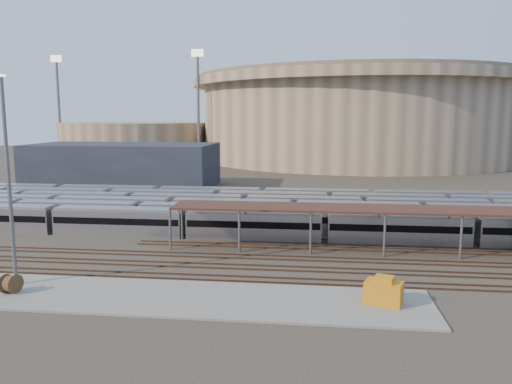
{
  "coord_description": "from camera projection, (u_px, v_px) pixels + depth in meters",
  "views": [
    {
      "loc": [
        9.53,
        -56.76,
        16.21
      ],
      "look_at": [
        1.32,
        12.0,
        5.76
      ],
      "focal_mm": 35.0,
      "sensor_mm": 36.0,
      "label": 1
    }
  ],
  "objects": [
    {
      "name": "yellow_equipment",
      "position": [
        384.0,
        293.0,
        43.04
      ],
      "size": [
        3.59,
        2.88,
        1.95
      ],
      "primitive_type": "cube",
      "rotation": [
        0.0,
        0.0,
        -0.34
      ],
      "color": "orange",
      "rests_on": "apron"
    },
    {
      "name": "cable_reel_west",
      "position": [
        11.0,
        284.0,
        45.66
      ],
      "size": [
        1.47,
        1.98,
        1.77
      ],
      "primitive_type": "cylinder",
      "rotation": [
        0.0,
        1.57,
        -0.3
      ],
      "color": "brown",
      "rests_on": "apron"
    },
    {
      "name": "floodlight_1",
      "position": [
        59.0,
        105.0,
        183.97
      ],
      "size": [
        4.0,
        1.0,
        38.4
      ],
      "color": "slate",
      "rests_on": "ground"
    },
    {
      "name": "subway_trains",
      "position": [
        245.0,
        211.0,
        77.29
      ],
      "size": [
        126.32,
        23.9,
        3.6
      ],
      "color": "#A9A9AD",
      "rests_on": "ground"
    },
    {
      "name": "empty_tracks",
      "position": [
        226.0,
        266.0,
        54.34
      ],
      "size": [
        170.0,
        9.62,
        0.18
      ],
      "color": "#4C3323",
      "rests_on": "ground"
    },
    {
      "name": "secondary_arena",
      "position": [
        135.0,
        141.0,
        192.89
      ],
      "size": [
        56.0,
        56.0,
        14.0
      ],
      "primitive_type": "cylinder",
      "color": "tan",
      "rests_on": "ground"
    },
    {
      "name": "apron",
      "position": [
        151.0,
        297.0,
        45.11
      ],
      "size": [
        50.0,
        9.0,
        0.2
      ],
      "primitive_type": "cube",
      "color": "gray",
      "rests_on": "ground"
    },
    {
      "name": "floodlight_3",
      "position": [
        271.0,
        106.0,
        214.45
      ],
      "size": [
        4.0,
        1.0,
        38.4
      ],
      "color": "slate",
      "rests_on": "ground"
    },
    {
      "name": "service_building",
      "position": [
        124.0,
        165.0,
        116.62
      ],
      "size": [
        42.0,
        20.0,
        10.0
      ],
      "primitive_type": "cube",
      "color": "#1E232D",
      "rests_on": "ground"
    },
    {
      "name": "stadium",
      "position": [
        357.0,
        116.0,
        191.33
      ],
      "size": [
        124.0,
        124.0,
        32.5
      ],
      "color": "tan",
      "rests_on": "ground"
    },
    {
      "name": "floodlight_0",
      "position": [
        198.0,
        104.0,
        167.7
      ],
      "size": [
        4.0,
        1.0,
        38.4
      ],
      "color": "slate",
      "rests_on": "ground"
    },
    {
      "name": "yard_light_pole",
      "position": [
        9.0,
        182.0,
        46.73
      ],
      "size": [
        0.82,
        0.36,
        19.83
      ],
      "color": "slate",
      "rests_on": "apron"
    },
    {
      "name": "ground",
      "position": [
        233.0,
        255.0,
        59.26
      ],
      "size": [
        420.0,
        420.0,
        0.0
      ],
      "primitive_type": "plane",
      "color": "#383026",
      "rests_on": "ground"
    },
    {
      "name": "inspection_shed",
      "position": [
        419.0,
        211.0,
        59.87
      ],
      "size": [
        60.3,
        6.0,
        5.3
      ],
      "color": "slate",
      "rests_on": "ground"
    }
  ]
}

